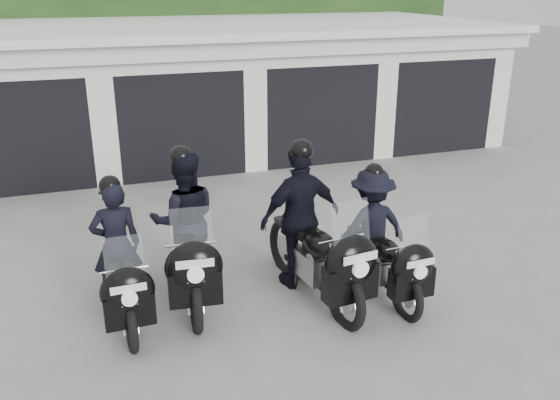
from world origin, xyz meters
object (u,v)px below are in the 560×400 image
object	(u,v)px
police_bike_a	(120,264)
police_bike_c	(308,229)
police_bike_b	(186,233)
police_bike_d	(376,237)

from	to	relation	value
police_bike_a	police_bike_c	distance (m)	2.40
police_bike_b	police_bike_d	xyz separation A→B (m)	(2.39, -0.71, -0.10)
police_bike_a	police_bike_d	distance (m)	3.29
police_bike_c	police_bike_d	distance (m)	0.93
police_bike_c	police_bike_d	size ratio (longest dim) A/B	1.19
police_bike_a	police_bike_d	xyz separation A→B (m)	(3.27, -0.35, 0.04)
police_bike_b	police_bike_c	world-z (taller)	police_bike_c
police_bike_b	police_bike_c	size ratio (longest dim) A/B	0.96
police_bike_a	police_bike_c	world-z (taller)	police_bike_c
police_bike_a	police_bike_b	world-z (taller)	police_bike_b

